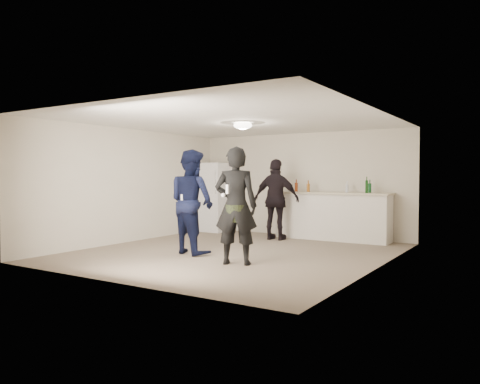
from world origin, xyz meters
The scene contains 21 objects.
floor centered at (0.00, 0.00, 0.00)m, with size 6.00×6.00×0.00m, color #6B5B4C.
ceiling centered at (0.00, 0.00, 2.50)m, with size 6.00×6.00×0.00m, color silver.
wall_back centered at (0.00, 3.00, 1.25)m, with size 6.00×6.00×0.00m, color beige.
wall_front centered at (0.00, -3.00, 1.25)m, with size 6.00×6.00×0.00m, color beige.
wall_left centered at (-2.75, 0.00, 1.25)m, with size 6.00×6.00×0.00m, color beige.
wall_right centered at (2.75, 0.00, 1.25)m, with size 6.00×6.00×0.00m, color beige.
counter centered at (0.93, 2.67, 0.53)m, with size 2.60×0.56×1.05m, color white.
counter_top centered at (0.93, 2.67, 1.07)m, with size 2.68×0.64×0.04m, color beige.
fridge centered at (-2.31, 2.60, 0.90)m, with size 0.70×0.70×1.80m, color white.
fridge_handle centered at (-2.03, 2.23, 1.30)m, with size 0.02×0.02×0.60m, color silver.
ceiling_dome centered at (0.00, 0.30, 2.45)m, with size 0.36×0.36×0.16m, color white.
shaker centered at (-0.16, 2.71, 1.18)m, with size 0.08×0.08×0.17m, color #AFAFB4.
man centered at (-0.62, -0.52, 0.98)m, with size 0.95×0.74×1.95m, color #0E163D.
woman centered at (0.68, -1.00, 0.97)m, with size 0.71×0.46×1.94m, color black.
camo_shorts centered at (0.68, -1.00, 0.85)m, with size 0.34×0.34×0.28m, color #2A3A1A.
spectator centered at (-0.14, 1.98, 0.92)m, with size 1.08×0.45×1.85m, color black.
remote_man centered at (-0.62, -0.80, 1.05)m, with size 0.04×0.04×0.15m, color white.
nunchuk_man centered at (-0.50, -0.77, 0.98)m, with size 0.07×0.07×0.07m, color white.
remote_woman centered at (0.68, -1.25, 1.25)m, with size 0.04×0.04×0.15m, color white.
nunchuk_woman centered at (0.58, -1.22, 1.15)m, with size 0.07×0.07×0.07m, color white.
bottle_cluster centered at (1.00, 2.65, 1.20)m, with size 1.79×0.29×0.27m.
Camera 1 is at (4.83, -7.46, 1.47)m, focal length 35.00 mm.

